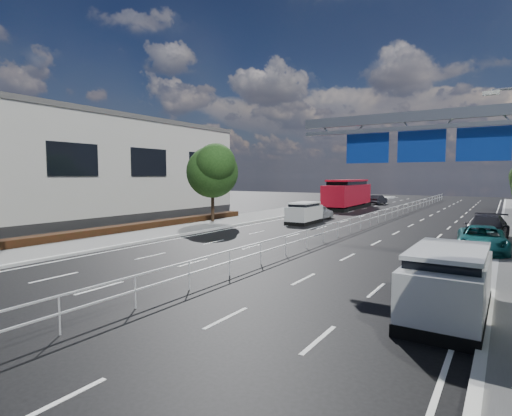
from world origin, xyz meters
The scene contains 15 objects.
ground centered at (0.00, 0.00, 0.00)m, with size 160.00×160.00×0.00m, color black.
kerb_near centered at (-9.00, 0.00, 0.07)m, with size 0.25×140.00×0.15m, color silver.
kerb_far centered at (9.00, 0.00, 0.07)m, with size 0.25×140.00×0.15m, color silver.
median_fence centered at (0.00, 22.50, 0.53)m, with size 0.05×85.00×1.02m.
hedge_near centered at (-13.30, 5.00, 0.36)m, with size 1.00×36.00×0.44m, color black.
overhead_gantry centered at (6.74, 10.05, 5.61)m, with size 10.24×0.38×7.45m.
near_building centered at (-30.00, 18.00, 5.00)m, with size 12.00×38.00×10.00m, color beige.
near_tree_back centered at (-11.94, 17.97, 4.61)m, with size 4.84×4.51×6.69m.
white_minivan centered at (-5.13, 21.70, 0.88)m, with size 1.91×4.18×1.79m.
red_bus centered at (-7.50, 39.12, 1.86)m, with size 3.40×12.07×3.57m.
near_car_silver centered at (-5.36, 25.36, 0.68)m, with size 1.62×4.02×1.37m, color #A4A6AC.
near_car_dark centered at (-6.33, 48.43, 0.66)m, with size 1.40×4.01×1.32m, color black.
silver_minivan centered at (8.01, 3.44, 0.96)m, with size 2.03×4.73×1.96m.
parked_car_teal centered at (8.30, 14.84, 0.69)m, with size 2.30×5.00×1.39m, color #156062.
parked_car_dark centered at (8.30, 19.00, 0.80)m, with size 2.25×5.54×1.61m, color black.
Camera 1 is at (9.34, -8.78, 3.97)m, focal length 28.00 mm.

